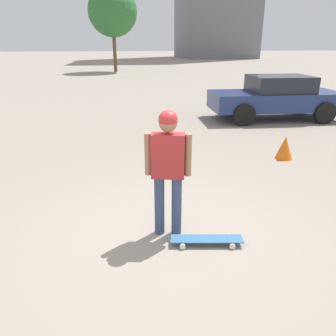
% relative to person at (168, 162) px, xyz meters
% --- Properties ---
extents(ground_plane, '(220.00, 220.00, 0.00)m').
position_rel_person_xyz_m(ground_plane, '(0.00, 0.00, -1.05)').
color(ground_plane, gray).
extents(person, '(0.60, 0.28, 1.73)m').
position_rel_person_xyz_m(person, '(0.00, 0.00, 0.00)').
color(person, '#38476B').
rests_on(person, ground_plane).
extents(skateboard, '(0.97, 0.36, 0.09)m').
position_rel_person_xyz_m(skateboard, '(0.47, -0.35, -0.98)').
color(skateboard, '#336693').
rests_on(skateboard, ground_plane).
extents(car_parked_near, '(4.45, 2.05, 1.47)m').
position_rel_person_xyz_m(car_parked_near, '(4.73, 6.79, -0.28)').
color(car_parked_near, navy).
rests_on(car_parked_near, ground_plane).
extents(tree_distant, '(4.30, 4.30, 7.25)m').
position_rel_person_xyz_m(tree_distant, '(-0.88, 28.00, 4.03)').
color(tree_distant, brown).
rests_on(tree_distant, ground_plane).
extents(traffic_cone, '(0.39, 0.39, 0.52)m').
position_rel_person_xyz_m(traffic_cone, '(3.09, 2.76, -0.79)').
color(traffic_cone, orange).
rests_on(traffic_cone, ground_plane).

